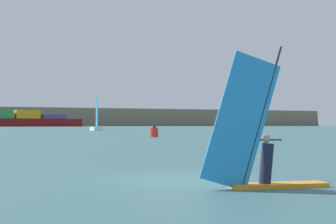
% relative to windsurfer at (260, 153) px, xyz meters
% --- Properties ---
extents(ground_plane, '(4000.00, 4000.00, 0.00)m').
position_rel_windsurfer_xyz_m(ground_plane, '(-1.65, 2.55, -0.94)').
color(ground_plane, '#386066').
extents(windsurfer, '(3.55, 0.67, 3.88)m').
position_rel_windsurfer_xyz_m(windsurfer, '(0.00, 0.00, 0.00)').
color(windsurfer, orange).
rests_on(windsurfer, ground_plane).
extents(distant_headland, '(1383.93, 461.82, 32.00)m').
position_rel_windsurfer_xyz_m(distant_headland, '(224.89, 985.73, 15.06)').
color(distant_headland, '#756B56').
rests_on(distant_headland, ground_plane).
extents(channel_buoy, '(1.16, 1.16, 1.74)m').
position_rel_windsurfer_xyz_m(channel_buoy, '(8.44, 52.95, -0.18)').
color(channel_buoy, red).
rests_on(channel_buoy, ground_plane).
extents(small_sailboat, '(3.53, 6.73, 11.44)m').
position_rel_windsurfer_xyz_m(small_sailboat, '(8.04, 138.43, 0.10)').
color(small_sailboat, white).
rests_on(small_sailboat, ground_plane).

